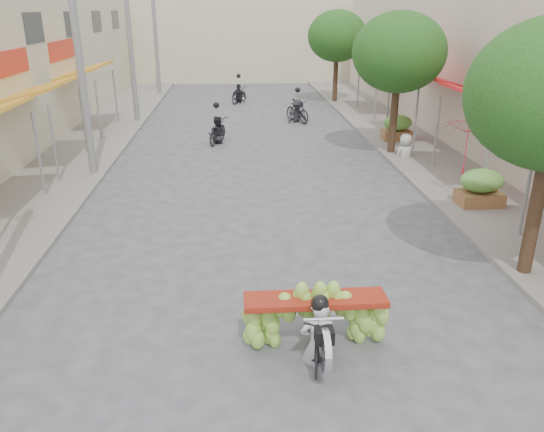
% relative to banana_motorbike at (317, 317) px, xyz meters
% --- Properties ---
extents(ground, '(120.00, 120.00, 0.00)m').
position_rel_banana_motorbike_xyz_m(ground, '(-0.62, -1.65, -0.68)').
color(ground, '#55565A').
rests_on(ground, ground).
extents(sidewalk_left, '(4.00, 60.00, 0.12)m').
position_rel_banana_motorbike_xyz_m(sidewalk_left, '(-7.62, 13.35, -0.62)').
color(sidewalk_left, gray).
rests_on(sidewalk_left, ground).
extents(sidewalk_right, '(4.00, 60.00, 0.12)m').
position_rel_banana_motorbike_xyz_m(sidewalk_right, '(6.38, 13.35, -0.62)').
color(sidewalk_right, gray).
rests_on(sidewalk_right, ground).
extents(far_building, '(20.00, 6.00, 7.00)m').
position_rel_banana_motorbike_xyz_m(far_building, '(-0.62, 36.35, 2.82)').
color(far_building, beige).
rests_on(far_building, ground).
extents(utility_pole_mid, '(0.60, 0.24, 8.00)m').
position_rel_banana_motorbike_xyz_m(utility_pole_mid, '(-6.02, 10.35, 3.34)').
color(utility_pole_mid, slate).
rests_on(utility_pole_mid, ground).
extents(utility_pole_far, '(0.60, 0.24, 8.00)m').
position_rel_banana_motorbike_xyz_m(utility_pole_far, '(-6.02, 19.35, 3.34)').
color(utility_pole_far, slate).
rests_on(utility_pole_far, ground).
extents(utility_pole_back, '(0.60, 0.24, 8.00)m').
position_rel_banana_motorbike_xyz_m(utility_pole_back, '(-6.02, 28.35, 3.34)').
color(utility_pole_back, slate).
rests_on(utility_pole_back, ground).
extents(street_tree_mid, '(3.40, 3.40, 5.25)m').
position_rel_banana_motorbike_xyz_m(street_tree_mid, '(4.78, 12.35, 3.10)').
color(street_tree_mid, '#3A2719').
rests_on(street_tree_mid, ground).
extents(street_tree_far, '(3.40, 3.40, 5.25)m').
position_rel_banana_motorbike_xyz_m(street_tree_far, '(4.78, 24.35, 3.10)').
color(street_tree_far, '#3A2719').
rests_on(street_tree_far, ground).
extents(produce_crate_mid, '(1.20, 0.88, 1.16)m').
position_rel_banana_motorbike_xyz_m(produce_crate_mid, '(5.58, 6.35, 0.03)').
color(produce_crate_mid, brown).
rests_on(produce_crate_mid, ground).
extents(produce_crate_far, '(1.20, 0.88, 1.16)m').
position_rel_banana_motorbike_xyz_m(produce_crate_far, '(5.58, 14.35, 0.03)').
color(produce_crate_far, brown).
rests_on(produce_crate_far, ground).
extents(banana_motorbike, '(2.32, 1.78, 2.00)m').
position_rel_banana_motorbike_xyz_m(banana_motorbike, '(0.00, 0.00, 0.00)').
color(banana_motorbike, black).
rests_on(banana_motorbike, ground).
extents(market_umbrella, '(2.44, 2.44, 1.71)m').
position_rel_banana_motorbike_xyz_m(market_umbrella, '(5.31, 6.93, 1.77)').
color(market_umbrella, '#B41824').
rests_on(market_umbrella, ground).
extents(pedestrian, '(0.94, 0.71, 1.68)m').
position_rel_banana_motorbike_xyz_m(pedestrian, '(5.11, 11.66, 0.28)').
color(pedestrian, silver).
rests_on(pedestrian, ground).
extents(bg_motorbike_a, '(1.16, 1.92, 1.95)m').
position_rel_banana_motorbike_xyz_m(bg_motorbike_a, '(-1.95, 14.75, 0.04)').
color(bg_motorbike_a, black).
rests_on(bg_motorbike_a, ground).
extents(bg_motorbike_b, '(1.38, 1.92, 1.95)m').
position_rel_banana_motorbike_xyz_m(bg_motorbike_b, '(1.89, 18.82, 0.14)').
color(bg_motorbike_b, black).
rests_on(bg_motorbike_b, ground).
extents(bg_motorbike_c, '(1.30, 1.80, 1.95)m').
position_rel_banana_motorbike_xyz_m(bg_motorbike_c, '(-0.90, 24.74, 0.10)').
color(bg_motorbike_c, black).
rests_on(bg_motorbike_c, ground).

